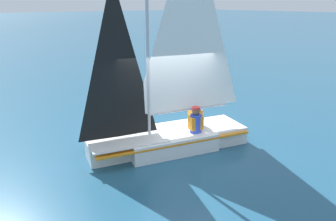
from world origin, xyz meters
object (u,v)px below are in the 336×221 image
object	(u,v)px
sailor_crew	(195,120)
buoy_marker	(181,64)
sailboat_main	(169,117)
sailor_helm	(196,126)

from	to	relation	value
sailor_crew	buoy_marker	world-z (taller)	buoy_marker
sailboat_main	sailor_helm	bearing A→B (deg)	154.42
sailboat_main	sailor_helm	world-z (taller)	sailboat_main
sailboat_main	sailor_crew	xyz separation A→B (m)	(0.06, 0.89, -0.26)
sailor_helm	sailor_crew	bearing A→B (deg)	-116.55
sailboat_main	sailor_helm	size ratio (longest dim) A/B	5.10
buoy_marker	sailor_helm	bearing A→B (deg)	-39.55
sailboat_main	sailor_crew	bearing A→B (deg)	-167.93
sailor_helm	sailor_crew	size ratio (longest dim) A/B	1.00
sailor_helm	sailboat_main	bearing A→B (deg)	-25.58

